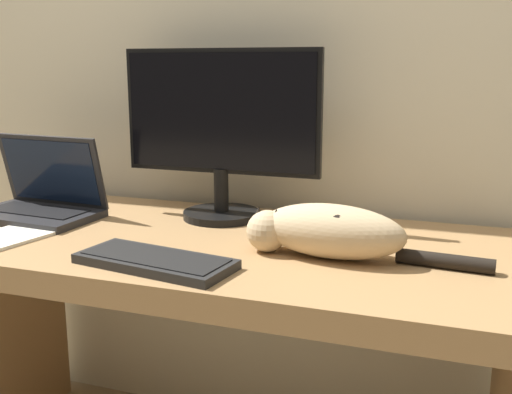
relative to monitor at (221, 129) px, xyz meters
name	(u,v)px	position (x,y,z in m)	size (l,w,h in m)	color
wall_back	(262,4)	(0.05, 0.21, 0.34)	(6.40, 0.06, 2.60)	beige
desk	(211,295)	(0.05, -0.19, -0.39)	(1.48, 0.68, 0.72)	#A37A4C
monitor	(221,129)	(0.00, 0.00, 0.00)	(0.55, 0.21, 0.46)	black
laptop	(40,201)	(-0.48, -0.15, -0.20)	(0.36, 0.23, 0.22)	#232326
external_keyboard	(155,261)	(0.02, -0.42, -0.23)	(0.36, 0.19, 0.02)	black
cat	(327,230)	(0.35, -0.24, -0.18)	(0.53, 0.16, 0.12)	#D1B284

